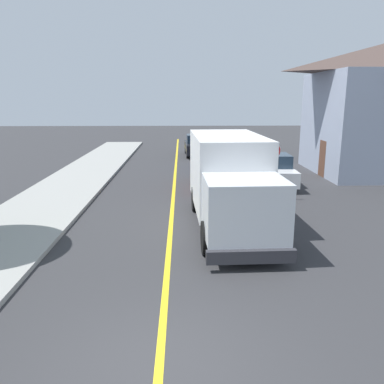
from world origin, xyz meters
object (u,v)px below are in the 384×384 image
stop_sign (271,160)px  parked_van_across (273,170)px  parked_car_near (213,172)px  parked_car_mid (212,156)px  parked_car_far (197,146)px  box_truck (230,178)px

stop_sign → parked_van_across: bearing=75.0°
parked_car_near → parked_car_mid: 5.54m
parked_car_near → parked_car_far: size_ratio=0.99×
box_truck → parked_car_mid: box_truck is taller
parked_car_far → stop_sign: 14.48m
box_truck → parked_car_mid: (0.31, 11.85, -0.97)m
parked_car_mid → parked_van_across: bearing=-61.6°
parked_car_near → parked_car_far: 11.37m
parked_van_across → parked_car_mid: bearing=118.4°
parked_car_far → parked_van_across: size_ratio=1.00×
parked_car_near → parked_van_across: (3.20, 0.35, 0.00)m
parked_van_across → stop_sign: 3.44m
box_truck → stop_sign: box_truck is taller
box_truck → parked_car_near: box_truck is taller
parked_car_near → parked_car_far: same height
parked_car_mid → stop_sign: bearing=-76.8°
box_truck → parked_car_near: size_ratio=1.65×
parked_car_mid → parked_car_far: 5.89m
parked_car_far → stop_sign: bearing=-79.1°
parked_car_mid → parked_car_far: size_ratio=1.00×
box_truck → parked_car_far: bearing=91.5°
box_truck → stop_sign: size_ratio=2.74×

